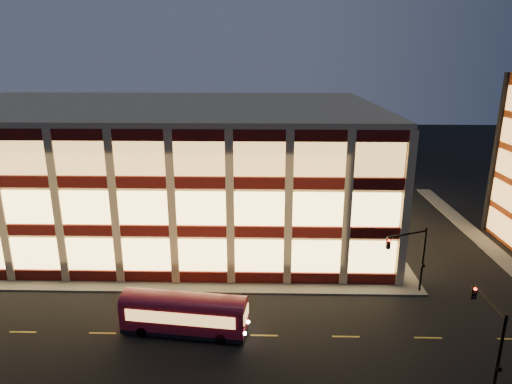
{
  "coord_description": "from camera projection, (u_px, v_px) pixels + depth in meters",
  "views": [
    {
      "loc": [
        10.11,
        -35.05,
        19.86
      ],
      "look_at": [
        9.07,
        8.0,
        6.81
      ],
      "focal_mm": 32.0,
      "sensor_mm": 36.0,
      "label": 1
    }
  ],
  "objects": [
    {
      "name": "ground",
      "position": [
        149.0,
        293.0,
        39.53
      ],
      "size": [
        200.0,
        200.0,
        0.0
      ],
      "primitive_type": "plane",
      "color": "black",
      "rests_on": "ground"
    },
    {
      "name": "sidewalk_office_south",
      "position": [
        119.0,
        286.0,
        40.53
      ],
      "size": [
        54.0,
        2.0,
        0.15
      ],
      "primitive_type": "cube",
      "color": "#514F4C",
      "rests_on": "ground"
    },
    {
      "name": "sidewalk_office_east",
      "position": [
        373.0,
        224.0,
        55.24
      ],
      "size": [
        2.0,
        30.0,
        0.15
      ],
      "primitive_type": "cube",
      "color": "#514F4C",
      "rests_on": "ground"
    },
    {
      "name": "sidewalk_tower_west",
      "position": [
        464.0,
        225.0,
        54.99
      ],
      "size": [
        2.0,
        30.0,
        0.15
      ],
      "primitive_type": "cube",
      "color": "#514F4C",
      "rests_on": "ground"
    },
    {
      "name": "office_building",
      "position": [
        156.0,
        166.0,
        53.68
      ],
      "size": [
        50.45,
        30.45,
        14.5
      ],
      "color": "tan",
      "rests_on": "ground"
    },
    {
      "name": "traffic_signal_far",
      "position": [
        411.0,
        251.0,
        38.05
      ],
      "size": [
        3.79,
        1.87,
        6.0
      ],
      "color": "black",
      "rests_on": "ground"
    },
    {
      "name": "traffic_signal_near",
      "position": [
        489.0,
        329.0,
        27.24
      ],
      "size": [
        0.32,
        4.45,
        6.0
      ],
      "color": "black",
      "rests_on": "ground"
    },
    {
      "name": "trolley_bus",
      "position": [
        184.0,
        312.0,
        33.49
      ],
      "size": [
        9.4,
        3.39,
        3.11
      ],
      "rotation": [
        0.0,
        0.0,
        -0.12
      ],
      "color": "maroon",
      "rests_on": "ground"
    }
  ]
}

